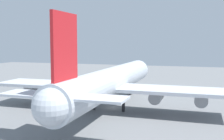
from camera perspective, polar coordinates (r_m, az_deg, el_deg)
ground_plane at (r=66.86m, az=0.00°, el=-7.69°), size 246.13×246.13×0.00m
cargo_airplane at (r=65.56m, az=-0.04°, el=-2.41°), size 61.53×54.33×19.98m
safety_cone_nose at (r=93.71m, az=3.51°, el=-3.64°), size 0.45×0.45×0.64m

